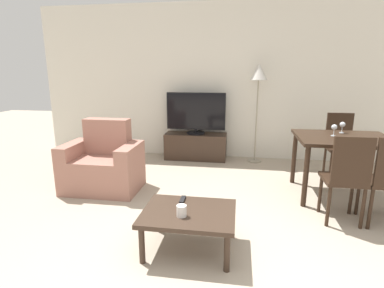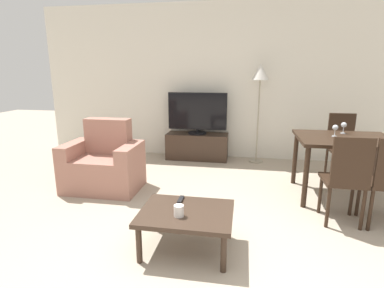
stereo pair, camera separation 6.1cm
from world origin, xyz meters
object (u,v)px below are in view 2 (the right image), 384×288
(dining_table, at_px, (345,145))
(remote_primary, at_px, (181,200))
(armchair, at_px, (104,165))
(cup_white_near, at_px, (179,211))
(dining_chair_near, at_px, (346,176))
(floor_lamp, at_px, (260,79))
(tv, at_px, (197,113))
(wine_glass_left, at_px, (335,128))
(dining_chair_far, at_px, (342,143))
(wine_glass_center, at_px, (344,126))
(tv_stand, at_px, (197,146))
(coffee_table, at_px, (186,216))

(dining_table, distance_m, remote_primary, 2.20)
(armchair, distance_m, cup_white_near, 1.86)
(dining_chair_near, bearing_deg, armchair, 169.81)
(cup_white_near, bearing_deg, floor_lamp, 75.69)
(tv, distance_m, wine_glass_left, 2.32)
(armchair, xyz_separation_m, dining_chair_far, (3.24, 1.01, 0.20))
(remote_primary, relative_size, wine_glass_center, 1.03)
(tv_stand, distance_m, tv, 0.60)
(dining_chair_near, relative_size, cup_white_near, 9.79)
(coffee_table, height_order, dining_chair_far, dining_chair_far)
(coffee_table, distance_m, wine_glass_center, 2.49)
(dining_table, bearing_deg, dining_chair_far, 75.51)
(wine_glass_center, bearing_deg, dining_chair_near, -103.04)
(wine_glass_center, bearing_deg, dining_table, -98.56)
(dining_chair_far, bearing_deg, wine_glass_left, -113.83)
(cup_white_near, bearing_deg, tv_stand, 95.93)
(dining_table, height_order, floor_lamp, floor_lamp)
(floor_lamp, relative_size, wine_glass_center, 11.42)
(floor_lamp, bearing_deg, tv, 179.75)
(tv_stand, distance_m, remote_primary, 2.63)
(tv_stand, relative_size, wine_glass_center, 7.45)
(tv_stand, xyz_separation_m, cup_white_near, (0.30, -2.92, 0.18))
(armchair, relative_size, wine_glass_left, 6.66)
(remote_primary, bearing_deg, tv, 95.55)
(dining_chair_far, xyz_separation_m, remote_primary, (-1.98, -2.02, -0.15))
(tv_stand, xyz_separation_m, dining_chair_far, (2.23, -0.60, 0.30))
(tv_stand, xyz_separation_m, wine_glass_center, (2.07, -1.10, 0.64))
(tv_stand, relative_size, floor_lamp, 0.65)
(floor_lamp, height_order, wine_glass_center, floor_lamp)
(remote_primary, xyz_separation_m, wine_glass_left, (1.66, 1.29, 0.49))
(floor_lamp, height_order, wine_glass_left, floor_lamp)
(floor_lamp, distance_m, wine_glass_center, 1.60)
(wine_glass_center, bearing_deg, tv, 152.02)
(tv_stand, height_order, dining_table, dining_table)
(dining_chair_near, xyz_separation_m, dining_chair_far, (0.39, 1.52, 0.00))
(armchair, distance_m, tv_stand, 1.90)
(tv, xyz_separation_m, dining_chair_far, (2.23, -0.59, -0.30))
(tv, height_order, dining_chair_near, tv)
(tv_stand, bearing_deg, tv, -90.00)
(tv_stand, bearing_deg, remote_primary, -84.46)
(tv_stand, relative_size, coffee_table, 1.35)
(dining_chair_near, bearing_deg, remote_primary, -162.63)
(armchair, distance_m, wine_glass_center, 3.17)
(armchair, xyz_separation_m, wine_glass_left, (2.92, 0.28, 0.54))
(coffee_table, height_order, floor_lamp, floor_lamp)
(tv_stand, xyz_separation_m, tv, (0.00, -0.00, 0.60))
(tv_stand, height_order, coffee_table, tv_stand)
(wine_glass_left, relative_size, wine_glass_center, 1.00)
(coffee_table, distance_m, wine_glass_left, 2.23)
(tv, height_order, dining_chair_far, tv)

